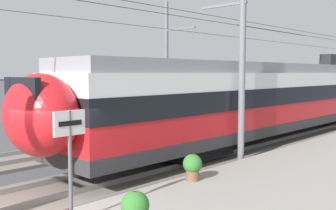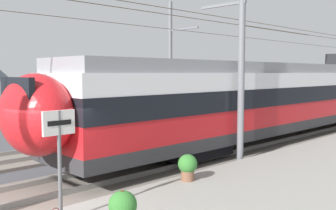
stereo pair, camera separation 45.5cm
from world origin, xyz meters
name	(u,v)px [view 1 (the left image)]	position (x,y,z in m)	size (l,w,h in m)	color
track_near	(28,199)	(0.00, 1.25, 0.07)	(120.00, 3.00, 0.28)	slate
train_near_platform	(290,95)	(14.75, 1.25, 2.23)	(30.21, 2.90, 4.27)	#2D2D30
train_far_track	(329,85)	(32.08, 5.98, 2.23)	(35.18, 3.02, 4.27)	#2D2D30
catenary_mast_mid	(239,58)	(7.44, -0.35, 3.96)	(47.74, 2.03, 7.52)	slate
catenary_mast_far_side	(168,62)	(12.28, 7.88, 4.03)	(47.74, 2.37, 7.65)	slate
platform_sign	(70,141)	(-0.49, -1.62, 2.04)	(0.70, 0.08, 2.30)	#59595B
potted_plant_platform_edge	(193,165)	(3.61, -1.38, 0.79)	(0.55, 0.55, 0.76)	brown
potted_plant_by_shelter	(135,209)	(0.15, -2.86, 0.79)	(0.56, 0.56, 0.78)	brown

